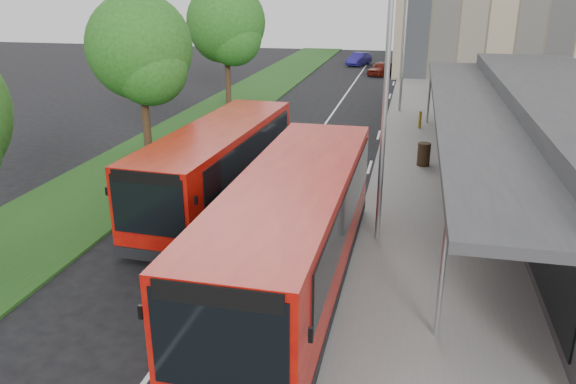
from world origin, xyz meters
name	(u,v)px	position (x,y,z in m)	size (l,w,h in m)	color
ground	(232,258)	(0.00, 0.00, 0.00)	(120.00, 120.00, 0.00)	black
pavement	(428,120)	(6.00, 20.00, 0.07)	(5.00, 80.00, 0.15)	slate
grass_verge	(224,111)	(-7.00, 20.00, 0.05)	(5.00, 80.00, 0.10)	#184115
lane_centre_line	(317,136)	(0.00, 15.00, 0.01)	(0.12, 70.00, 0.01)	silver
kerb_dashes	(382,123)	(3.30, 19.00, 0.01)	(0.12, 56.00, 0.01)	silver
station_building	(567,145)	(10.86, 8.00, 2.04)	(7.70, 26.00, 4.00)	#2F2F32
tree_mid	(141,54)	(-7.01, 9.05, 4.86)	(4.68, 4.68, 7.52)	#382316
tree_far	(226,28)	(-7.01, 21.05, 5.21)	(5.02, 5.02, 8.08)	#382316
lamp_post_near	(383,95)	(4.12, 2.00, 4.72)	(1.44, 0.28, 8.00)	#9A9DA3
lamp_post_far	(403,38)	(4.12, 22.00, 4.72)	(1.44, 0.28, 8.00)	#9A9DA3
bus_main	(293,232)	(2.20, -1.37, 1.65)	(3.09, 11.44, 3.23)	#AD1609
bus_second	(219,166)	(-1.76, 4.06, 1.52)	(3.19, 10.59, 2.96)	#AD1609
litter_bin	(424,154)	(5.65, 10.33, 0.66)	(0.57, 0.57, 1.02)	#322314
bollard	(420,120)	(5.47, 17.51, 0.63)	(0.15, 0.15, 0.96)	yellow
car_near	(382,68)	(1.99, 38.50, 0.63)	(1.49, 3.70, 1.26)	#5B150D
car_far	(359,59)	(-0.77, 44.99, 0.64)	(1.36, 3.89, 1.28)	navy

